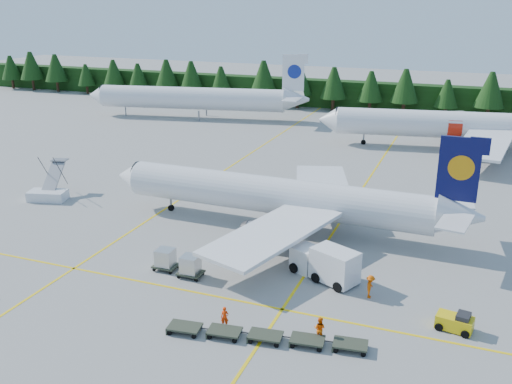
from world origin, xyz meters
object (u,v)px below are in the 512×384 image
(airstairs, at_px, (49,192))
(service_truck, at_px, (324,262))
(baggage_tug, at_px, (456,322))
(airliner_red, at_px, (449,125))
(airliner_navy, at_px, (268,195))

(airstairs, height_order, service_truck, airstairs)
(service_truck, height_order, baggage_tug, service_truck)
(airliner_red, relative_size, airstairs, 6.55)
(airstairs, xyz_separation_m, service_truck, (36.64, -8.07, 0.62))
(airliner_red, bearing_deg, baggage_tug, -95.48)
(airliner_red, distance_m, airstairs, 61.87)
(airliner_red, height_order, service_truck, airliner_red)
(airliner_navy, height_order, airstairs, airliner_navy)
(airliner_red, bearing_deg, service_truck, -107.45)
(airliner_red, relative_size, service_truck, 6.60)
(airliner_navy, xyz_separation_m, baggage_tug, (19.96, -14.34, -2.75))
(airstairs, relative_size, baggage_tug, 2.39)
(airliner_red, distance_m, baggage_tug, 56.57)
(airstairs, distance_m, service_truck, 37.52)
(airliner_red, height_order, baggage_tug, airliner_red)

